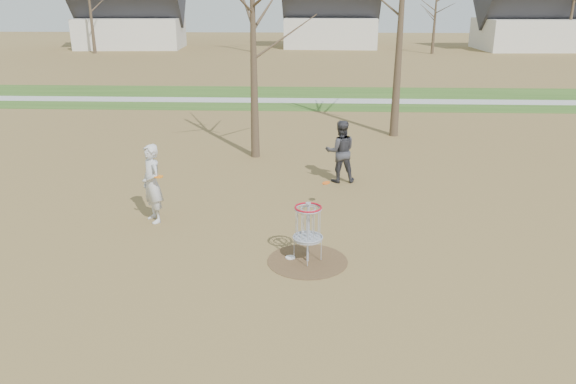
% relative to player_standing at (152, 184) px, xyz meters
% --- Properties ---
extents(ground, '(160.00, 160.00, 0.00)m').
position_rel_player_standing_xyz_m(ground, '(4.03, -2.19, -1.03)').
color(ground, brown).
rests_on(ground, ground).
extents(green_band, '(160.00, 8.00, 0.01)m').
position_rel_player_standing_xyz_m(green_band, '(4.03, 18.81, -1.02)').
color(green_band, '#2D5119').
rests_on(green_band, ground).
extents(footpath, '(160.00, 1.50, 0.01)m').
position_rel_player_standing_xyz_m(footpath, '(4.03, 17.81, -1.01)').
color(footpath, '#9E9E99').
rests_on(footpath, green_band).
extents(dirt_circle, '(1.80, 1.80, 0.01)m').
position_rel_player_standing_xyz_m(dirt_circle, '(4.03, -2.19, -1.02)').
color(dirt_circle, '#47331E').
rests_on(dirt_circle, ground).
extents(player_standing, '(0.85, 0.89, 2.06)m').
position_rel_player_standing_xyz_m(player_standing, '(0.00, 0.00, 0.00)').
color(player_standing, silver).
rests_on(player_standing, ground).
extents(player_throwing, '(1.03, 0.84, 1.97)m').
position_rel_player_standing_xyz_m(player_throwing, '(4.98, 3.53, -0.05)').
color(player_throwing, '#35353A').
rests_on(player_throwing, ground).
extents(disc_grounded, '(0.22, 0.22, 0.02)m').
position_rel_player_standing_xyz_m(disc_grounded, '(3.64, -2.06, -1.01)').
color(disc_grounded, silver).
rests_on(disc_grounded, dirt_circle).
extents(discs_in_play, '(4.45, 1.70, 0.64)m').
position_rel_player_standing_xyz_m(discs_in_play, '(2.48, 0.52, -0.04)').
color(discs_in_play, '#FF5E0D').
rests_on(discs_in_play, ground).
extents(disc_golf_basket, '(0.64, 0.64, 1.35)m').
position_rel_player_standing_xyz_m(disc_golf_basket, '(4.03, -2.19, -0.11)').
color(disc_golf_basket, '#9EA3AD').
rests_on(disc_golf_basket, ground).
extents(houses_row, '(56.51, 10.01, 7.26)m').
position_rel_player_standing_xyz_m(houses_row, '(8.35, 50.37, 2.49)').
color(houses_row, silver).
rests_on(houses_row, ground).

